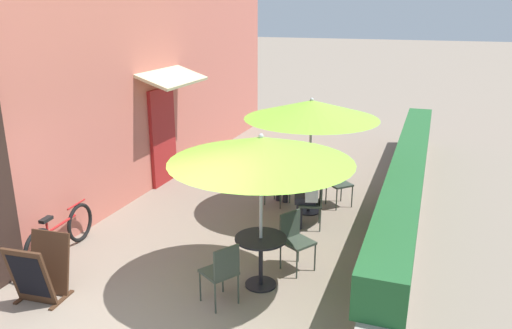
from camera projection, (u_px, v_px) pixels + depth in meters
name	position (u px, v px, depth m)	size (l,w,h in m)	color
cafe_facade_wall	(164.00, 86.00, 10.96)	(0.98, 11.33, 4.20)	#C66B5B
planter_hedge	(408.00, 178.00, 9.75)	(0.60, 10.33, 1.01)	gray
patio_table_near	(261.00, 252.00, 6.86)	(0.72, 0.72, 0.73)	black
patio_umbrella_near	(261.00, 150.00, 6.42)	(2.44, 2.44, 2.20)	#B7B7BC
cafe_chair_near_left	(295.00, 236.00, 7.33)	(0.55, 0.55, 0.87)	#384238
cafe_chair_near_right	(222.00, 270.00, 6.39)	(0.55, 0.55, 0.87)	#384238
patio_table_mid	(309.00, 187.00, 9.38)	(0.72, 0.72, 0.73)	black
patio_umbrella_mid	(312.00, 110.00, 8.94)	(2.44, 2.44, 2.20)	#B7B7BC
cafe_chair_mid_left	(314.00, 200.00, 8.71)	(0.49, 0.49, 0.87)	#384238
seated_patron_mid_left	(308.00, 191.00, 8.67)	(0.47, 0.42, 1.25)	#23232D
cafe_chair_mid_right	(337.00, 180.00, 9.73)	(0.57, 0.57, 0.87)	#384238
cafe_chair_mid_back	(275.00, 180.00, 9.69)	(0.49, 0.49, 0.87)	#384238
seated_patron_mid_back	(279.00, 171.00, 9.73)	(0.41, 0.47, 1.25)	#23232D
bicycle_leaning	(60.00, 235.00, 7.79)	(0.19, 1.66, 0.74)	black
menu_board	(40.00, 270.00, 6.58)	(0.64, 0.68, 0.85)	#422819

